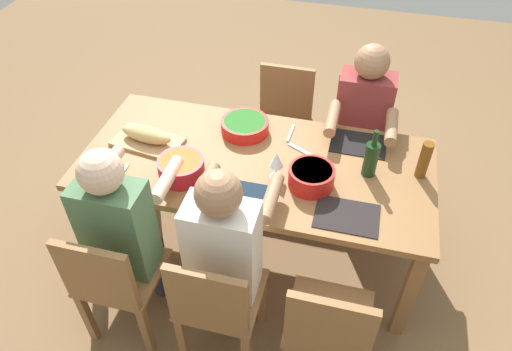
% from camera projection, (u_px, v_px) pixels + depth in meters
% --- Properties ---
extents(ground_plane, '(8.00, 8.00, 0.00)m').
position_uv_depth(ground_plane, '(256.00, 245.00, 3.18)').
color(ground_plane, brown).
extents(dining_table, '(1.97, 0.91, 0.74)m').
position_uv_depth(dining_table, '(256.00, 171.00, 2.74)').
color(dining_table, olive).
rests_on(dining_table, ground_plane).
extents(chair_near_right, '(0.40, 0.40, 0.85)m').
position_uv_depth(chair_near_right, '(328.00, 329.00, 2.20)').
color(chair_near_right, olive).
rests_on(chair_near_right, ground_plane).
extents(chair_near_center, '(0.40, 0.40, 0.85)m').
position_uv_depth(chair_near_center, '(216.00, 303.00, 2.30)').
color(chair_near_center, olive).
rests_on(chair_near_center, ground_plane).
extents(diner_near_center, '(0.41, 0.53, 1.20)m').
position_uv_depth(diner_near_center, '(225.00, 246.00, 2.29)').
color(diner_near_center, '#2D2D38').
rests_on(diner_near_center, ground_plane).
extents(chair_far_center, '(0.40, 0.40, 0.85)m').
position_uv_depth(chair_far_center, '(283.00, 119.00, 3.41)').
color(chair_far_center, olive).
rests_on(chair_far_center, ground_plane).
extents(chair_near_left, '(0.40, 0.40, 0.85)m').
position_uv_depth(chair_near_left, '(114.00, 280.00, 2.40)').
color(chair_near_left, olive).
rests_on(chair_near_left, ground_plane).
extents(diner_near_left, '(0.41, 0.53, 1.20)m').
position_uv_depth(diner_near_left, '(122.00, 225.00, 2.39)').
color(diner_near_left, '#2D2D38').
rests_on(diner_near_left, ground_plane).
extents(chair_far_right, '(0.40, 0.40, 0.85)m').
position_uv_depth(chair_far_right, '(359.00, 131.00, 3.31)').
color(chair_far_right, olive).
rests_on(chair_far_right, ground_plane).
extents(diner_far_right, '(0.41, 0.53, 1.20)m').
position_uv_depth(diner_far_right, '(361.00, 121.00, 3.04)').
color(diner_far_right, '#2D2D38').
rests_on(diner_far_right, ground_plane).
extents(serving_bowl_pasta, '(0.24, 0.24, 0.11)m').
position_uv_depth(serving_bowl_pasta, '(311.00, 176.00, 2.50)').
color(serving_bowl_pasta, red).
rests_on(serving_bowl_pasta, dining_table).
extents(serving_bowl_fruit, '(0.25, 0.25, 0.11)m').
position_uv_depth(serving_bowl_fruit, '(181.00, 167.00, 2.55)').
color(serving_bowl_fruit, '#B21923').
rests_on(serving_bowl_fruit, dining_table).
extents(serving_bowl_greens, '(0.29, 0.29, 0.08)m').
position_uv_depth(serving_bowl_greens, '(245.00, 125.00, 2.86)').
color(serving_bowl_greens, red).
rests_on(serving_bowl_greens, dining_table).
extents(cutting_board, '(0.43, 0.27, 0.02)m').
position_uv_depth(cutting_board, '(148.00, 142.00, 2.80)').
color(cutting_board, tan).
rests_on(cutting_board, dining_table).
extents(bread_loaf, '(0.33, 0.15, 0.09)m').
position_uv_depth(bread_loaf, '(146.00, 134.00, 2.76)').
color(bread_loaf, tan).
rests_on(bread_loaf, cutting_board).
extents(wine_bottle, '(0.08, 0.08, 0.29)m').
position_uv_depth(wine_bottle, '(371.00, 158.00, 2.53)').
color(wine_bottle, '#193819').
rests_on(wine_bottle, dining_table).
extents(beer_bottle, '(0.06, 0.06, 0.22)m').
position_uv_depth(beer_bottle, '(424.00, 160.00, 2.52)').
color(beer_bottle, brown).
rests_on(beer_bottle, dining_table).
extents(wine_glass, '(0.08, 0.08, 0.17)m').
position_uv_depth(wine_glass, '(276.00, 161.00, 2.51)').
color(wine_glass, silver).
rests_on(wine_glass, dining_table).
extents(placemat_near_right, '(0.32, 0.23, 0.01)m').
position_uv_depth(placemat_near_right, '(347.00, 216.00, 2.37)').
color(placemat_near_right, black).
rests_on(placemat_near_right, dining_table).
extents(placemat_near_center, '(0.32, 0.23, 0.01)m').
position_uv_depth(placemat_near_center, '(242.00, 197.00, 2.47)').
color(placemat_near_center, '#142333').
rests_on(placemat_near_center, dining_table).
extents(fork_far_center, '(0.02, 0.17, 0.01)m').
position_uv_depth(fork_far_center, '(291.00, 133.00, 2.87)').
color(fork_far_center, silver).
rests_on(fork_far_center, dining_table).
extents(fork_near_left, '(0.02, 0.17, 0.01)m').
position_uv_depth(fork_near_left, '(121.00, 175.00, 2.59)').
color(fork_near_left, silver).
rests_on(fork_near_left, dining_table).
extents(placemat_far_right, '(0.32, 0.23, 0.01)m').
position_uv_depth(placemat_far_right, '(358.00, 144.00, 2.79)').
color(placemat_far_right, black).
rests_on(placemat_far_right, dining_table).
extents(carving_knife, '(0.22, 0.13, 0.01)m').
position_uv_depth(carving_knife, '(304.00, 152.00, 2.74)').
color(carving_knife, silver).
rests_on(carving_knife, dining_table).
extents(napkin_stack, '(0.16, 0.16, 0.02)m').
position_uv_depth(napkin_stack, '(101.00, 168.00, 2.62)').
color(napkin_stack, white).
rests_on(napkin_stack, dining_table).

